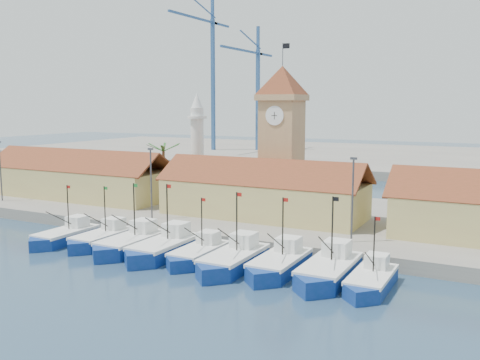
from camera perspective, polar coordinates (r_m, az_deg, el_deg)
The scene contains 20 objects.
ground at distance 53.71m, azimuth -6.65°, elevation -9.27°, with size 400.00×400.00×0.00m, color #1B3548.
quay at distance 73.99m, azimuth 3.79°, elevation -3.83°, with size 140.00×32.00×1.50m, color gray.
terminal at distance 155.85m, azimuth 16.54°, elevation 2.19°, with size 240.00×80.00×2.00m, color gray.
boat_0 at distance 65.63m, azimuth -18.29°, elevation -5.77°, with size 3.41×9.34×7.07m.
boat_1 at distance 63.15m, azimuth -14.63°, elevation -6.15°, with size 3.43×9.41×7.12m.
boat_2 at distance 59.91m, azimuth -11.69°, elevation -6.75°, with size 3.79×10.39×7.87m.
boat_3 at distance 57.36m, azimuth -8.26°, elevation -7.30°, with size 3.90×10.68×8.08m.
boat_4 at distance 55.27m, azimuth -4.53°, elevation -7.97°, with size 3.32×9.10×6.88m.
boat_5 at distance 52.59m, azimuth -0.84°, elevation -8.66°, with size 3.82×10.48×7.93m.
boat_6 at distance 51.55m, azimuth 4.14°, elevation -9.06°, with size 3.66×10.04×7.60m.
boat_7 at distance 49.92m, azimuth 9.36°, elevation -9.66°, with size 3.91×10.71×8.10m.
boat_8 at distance 48.43m, azimuth 13.76°, elevation -10.53°, with size 3.23×8.84×6.69m.
hall_left at distance 87.98m, azimuth -16.77°, elevation -0.12°, with size 31.20×10.13×7.61m.
hall_center at distance 69.79m, azimuth 2.50°, elevation -1.83°, with size 27.04×10.13×7.61m.
clock_tower at distance 74.36m, azimuth 4.48°, elevation 4.95°, with size 5.80×5.80×22.70m.
minaret at distance 83.19m, azimuth -4.57°, elevation 3.73°, with size 3.00×3.00×16.30m.
palm_tree at distance 84.62m, azimuth -8.14°, elevation 1.37°, with size 5.60×5.03×8.39m.
lamp_posts at distance 62.09m, azimuth -0.17°, elevation -0.72°, with size 80.70×0.25×9.03m.
crane_blue_far at distance 166.34m, azimuth -3.15°, elevation 12.14°, with size 1.00×33.15×46.71m.
crane_blue_near at distance 165.28m, azimuth 1.67°, elevation 10.41°, with size 1.00×33.07×37.52m.
Camera 1 is at (28.83, -42.44, 15.89)m, focal length 40.00 mm.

